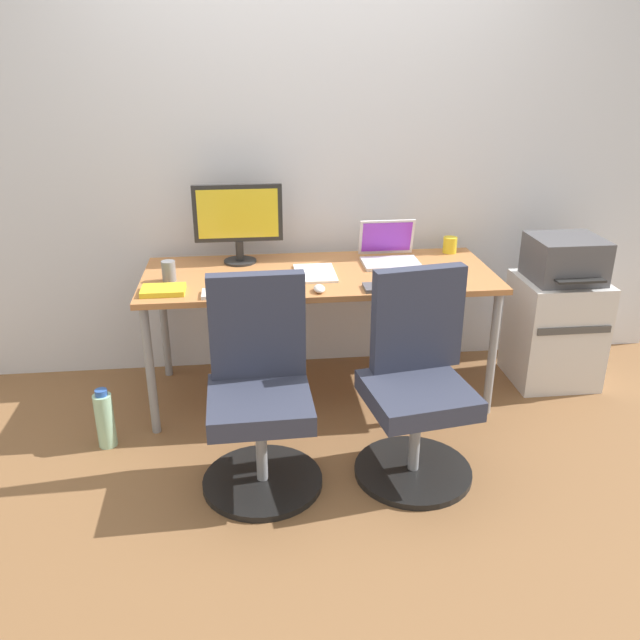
# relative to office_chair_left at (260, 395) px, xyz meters

# --- Properties ---
(ground_plane) EXTENTS (5.28, 5.28, 0.00)m
(ground_plane) POSITION_rel_office_chair_left_xyz_m (0.34, 0.75, -0.42)
(ground_plane) COLOR brown
(back_wall) EXTENTS (4.40, 0.04, 2.60)m
(back_wall) POSITION_rel_office_chair_left_xyz_m (0.34, 1.20, 0.88)
(back_wall) COLOR silver
(back_wall) RESTS_ON ground
(desk) EXTENTS (1.85, 0.74, 0.72)m
(desk) POSITION_rel_office_chair_left_xyz_m (0.34, 0.75, 0.24)
(desk) COLOR #B77542
(desk) RESTS_ON ground
(office_chair_left) EXTENTS (0.54, 0.54, 0.94)m
(office_chair_left) POSITION_rel_office_chair_left_xyz_m (0.00, 0.00, 0.00)
(office_chair_left) COLOR black
(office_chair_left) RESTS_ON ground
(office_chair_right) EXTENTS (0.54, 0.54, 0.94)m
(office_chair_right) POSITION_rel_office_chair_left_xyz_m (0.70, -0.00, 0.00)
(office_chair_right) COLOR black
(office_chair_right) RESTS_ON ground
(side_cabinet) EXTENTS (0.46, 0.44, 0.62)m
(side_cabinet) POSITION_rel_office_chair_left_xyz_m (1.72, 0.77, -0.11)
(side_cabinet) COLOR silver
(side_cabinet) RESTS_ON ground
(printer) EXTENTS (0.38, 0.40, 0.24)m
(printer) POSITION_rel_office_chair_left_xyz_m (1.72, 0.77, 0.32)
(printer) COLOR #515156
(printer) RESTS_ON side_cabinet
(water_bottle_on_floor) EXTENTS (0.09, 0.09, 0.31)m
(water_bottle_on_floor) POSITION_rel_office_chair_left_xyz_m (-0.75, 0.34, -0.28)
(water_bottle_on_floor) COLOR #A5D8B2
(water_bottle_on_floor) RESTS_ON ground
(desktop_monitor) EXTENTS (0.48, 0.18, 0.43)m
(desktop_monitor) POSITION_rel_office_chair_left_xyz_m (-0.07, 0.98, 0.55)
(desktop_monitor) COLOR #262626
(desktop_monitor) RESTS_ON desk
(open_laptop) EXTENTS (0.31, 0.28, 0.22)m
(open_laptop) POSITION_rel_office_chair_left_xyz_m (0.75, 0.90, 0.35)
(open_laptop) COLOR silver
(open_laptop) RESTS_ON desk
(keyboard_by_monitor) EXTENTS (0.34, 0.12, 0.02)m
(keyboard_by_monitor) POSITION_rel_office_chair_left_xyz_m (-0.08, 0.47, 0.31)
(keyboard_by_monitor) COLOR silver
(keyboard_by_monitor) RESTS_ON desk
(keyboard_by_laptop) EXTENTS (0.34, 0.12, 0.02)m
(keyboard_by_laptop) POSITION_rel_office_chair_left_xyz_m (0.71, 0.47, 0.31)
(keyboard_by_laptop) COLOR #515156
(keyboard_by_laptop) RESTS_ON desk
(mouse_by_monitor) EXTENTS (0.06, 0.10, 0.03)m
(mouse_by_monitor) POSITION_rel_office_chair_left_xyz_m (0.31, 0.46, 0.31)
(mouse_by_monitor) COLOR silver
(mouse_by_monitor) RESTS_ON desk
(mouse_by_laptop) EXTENTS (0.06, 0.10, 0.03)m
(mouse_by_laptop) POSITION_rel_office_chair_left_xyz_m (0.12, 0.71, 0.31)
(mouse_by_laptop) COLOR #515156
(mouse_by_laptop) RESTS_ON desk
(coffee_mug) EXTENTS (0.08, 0.08, 0.09)m
(coffee_mug) POSITION_rel_office_chair_left_xyz_m (1.14, 1.03, 0.34)
(coffee_mug) COLOR yellow
(coffee_mug) RESTS_ON desk
(pen_cup) EXTENTS (0.07, 0.07, 0.10)m
(pen_cup) POSITION_rel_office_chair_left_xyz_m (-0.43, 0.71, 0.35)
(pen_cup) COLOR slate
(pen_cup) RESTS_ON desk
(notebook) EXTENTS (0.21, 0.15, 0.03)m
(notebook) POSITION_rel_office_chair_left_xyz_m (-0.44, 0.53, 0.31)
(notebook) COLOR yellow
(notebook) RESTS_ON desk
(paper_pile) EXTENTS (0.21, 0.30, 0.01)m
(paper_pile) POSITION_rel_office_chair_left_xyz_m (0.32, 0.73, 0.30)
(paper_pile) COLOR white
(paper_pile) RESTS_ON desk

